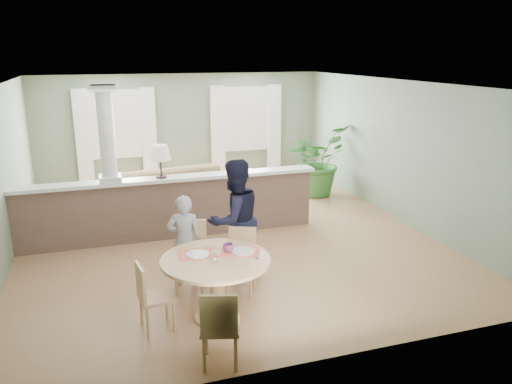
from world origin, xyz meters
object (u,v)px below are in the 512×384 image
object	(u,v)px
sofa	(172,195)
chair_near	(220,325)
child_person	(185,241)
chair_far_man	(241,257)
chair_side	(151,294)
man_person	(235,220)
dining_table	(216,271)
houseplant	(317,160)
chair_far_boy	(191,252)

from	to	relation	value
sofa	chair_near	world-z (taller)	chair_near
child_person	chair_far_man	bearing A→B (deg)	163.64
chair_side	man_person	distance (m)	1.78
sofa	chair_far_man	world-z (taller)	chair_far_man
child_person	dining_table	bearing A→B (deg)	115.58
sofa	houseplant	bearing A→B (deg)	0.67
man_person	sofa	bearing A→B (deg)	-102.38
houseplant	chair_side	world-z (taller)	houseplant
man_person	chair_side	bearing A→B (deg)	19.18
chair_near	sofa	bearing A→B (deg)	-77.15
chair_side	chair_far_man	bearing A→B (deg)	-70.80
chair_near	dining_table	bearing A→B (deg)	-85.62
dining_table	chair_far_man	xyz separation A→B (m)	(0.50, 0.63, -0.15)
chair_near	child_person	distance (m)	2.05
sofa	child_person	size ratio (longest dim) A/B	2.30
chair_far_man	chair_side	bearing A→B (deg)	-127.06
houseplant	chair_far_man	bearing A→B (deg)	-126.13
houseplant	chair_far_boy	bearing A→B (deg)	-133.82
chair_far_boy	chair_far_man	xyz separation A→B (m)	(0.64, -0.32, -0.04)
sofa	chair_far_boy	world-z (taller)	chair_far_boy
chair_side	child_person	bearing A→B (deg)	-36.84
child_person	man_person	world-z (taller)	man_person
houseplant	chair_far_boy	xyz separation A→B (m)	(-3.65, -3.80, -0.28)
dining_table	chair_side	size ratio (longest dim) A/B	1.57
houseplant	chair_near	distance (m)	6.85
man_person	houseplant	bearing A→B (deg)	-149.34
chair_far_boy	chair_side	bearing A→B (deg)	-105.31
chair_far_boy	child_person	xyz separation A→B (m)	(-0.06, 0.10, 0.13)
sofa	chair_near	bearing A→B (deg)	-102.23
chair_far_boy	chair_far_man	world-z (taller)	chair_far_boy
chair_far_man	man_person	size ratio (longest dim) A/B	0.50
houseplant	man_person	xyz separation A→B (m)	(-2.98, -3.69, 0.08)
houseplant	chair_side	xyz separation A→B (m)	(-4.32, -4.79, -0.34)
chair_near	man_person	bearing A→B (deg)	-93.55
dining_table	man_person	world-z (taller)	man_person
chair_near	man_person	size ratio (longest dim) A/B	0.50
houseplant	chair_far_man	size ratio (longest dim) A/B	1.81
child_person	man_person	bearing A→B (deg)	-164.08
sofa	chair_side	bearing A→B (deg)	-110.93
chair_side	child_person	world-z (taller)	child_person
chair_far_man	child_person	bearing A→B (deg)	174.68
chair_far_boy	chair_near	distance (m)	1.95
chair_far_man	sofa	bearing A→B (deg)	122.47
houseplant	child_person	bearing A→B (deg)	-135.09
dining_table	child_person	xyz separation A→B (m)	(-0.20, 1.05, 0.02)
dining_table	chair_far_boy	bearing A→B (deg)	98.04
dining_table	chair_far_man	world-z (taller)	dining_table
dining_table	man_person	xyz separation A→B (m)	(0.53, 1.07, 0.24)
houseplant	child_person	distance (m)	5.24
sofa	chair_near	size ratio (longest dim) A/B	3.41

